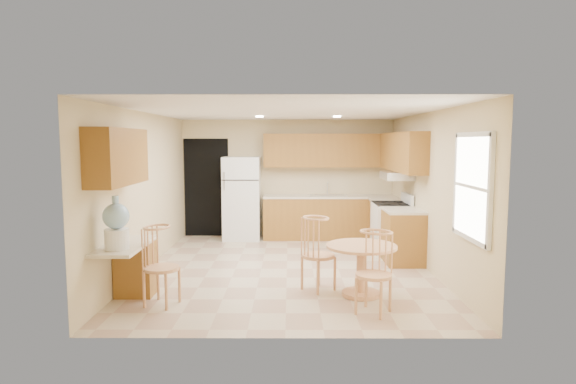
{
  "coord_description": "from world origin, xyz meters",
  "views": [
    {
      "loc": [
        0.05,
        -7.56,
        2.04
      ],
      "look_at": [
        0.02,
        0.3,
        1.21
      ],
      "focal_mm": 30.0,
      "sensor_mm": 36.0,
      "label": 1
    }
  ],
  "objects_px": {
    "chair_desk": "(159,260)",
    "water_crock": "(116,225)",
    "dining_table": "(361,263)",
    "refrigerator": "(242,198)",
    "chair_table_a": "(319,248)",
    "stove": "(392,227)",
    "chair_table_b": "(375,266)"
  },
  "relations": [
    {
      "from": "dining_table",
      "to": "refrigerator",
      "type": "bearing_deg",
      "value": 117.31
    },
    {
      "from": "refrigerator",
      "to": "chair_desk",
      "type": "bearing_deg",
      "value": -98.09
    },
    {
      "from": "stove",
      "to": "chair_desk",
      "type": "relative_size",
      "value": 1.11
    },
    {
      "from": "dining_table",
      "to": "chair_table_a",
      "type": "bearing_deg",
      "value": 164.4
    },
    {
      "from": "water_crock",
      "to": "chair_desk",
      "type": "bearing_deg",
      "value": 19.77
    },
    {
      "from": "refrigerator",
      "to": "dining_table",
      "type": "distance_m",
      "value": 4.25
    },
    {
      "from": "refrigerator",
      "to": "chair_table_b",
      "type": "bearing_deg",
      "value": -66.15
    },
    {
      "from": "dining_table",
      "to": "water_crock",
      "type": "distance_m",
      "value": 3.11
    },
    {
      "from": "chair_desk",
      "to": "water_crock",
      "type": "distance_m",
      "value": 0.66
    },
    {
      "from": "stove",
      "to": "chair_desk",
      "type": "height_order",
      "value": "stove"
    },
    {
      "from": "dining_table",
      "to": "chair_table_a",
      "type": "height_order",
      "value": "chair_table_a"
    },
    {
      "from": "chair_desk",
      "to": "water_crock",
      "type": "relative_size",
      "value": 1.55
    },
    {
      "from": "water_crock",
      "to": "dining_table",
      "type": "bearing_deg",
      "value": 11.77
    },
    {
      "from": "refrigerator",
      "to": "chair_table_b",
      "type": "xyz_separation_m",
      "value": [
        1.99,
        -4.5,
        -0.27
      ]
    },
    {
      "from": "dining_table",
      "to": "chair_table_b",
      "type": "xyz_separation_m",
      "value": [
        0.05,
        -0.74,
        0.15
      ]
    },
    {
      "from": "chair_table_b",
      "to": "stove",
      "type": "bearing_deg",
      "value": -73.65
    },
    {
      "from": "refrigerator",
      "to": "stove",
      "type": "xyz_separation_m",
      "value": [
        2.88,
        -1.22,
        -0.39
      ]
    },
    {
      "from": "chair_desk",
      "to": "dining_table",
      "type": "bearing_deg",
      "value": 117.7
    },
    {
      "from": "chair_table_a",
      "to": "chair_desk",
      "type": "xyz_separation_m",
      "value": [
        -1.99,
        -0.61,
        -0.02
      ]
    },
    {
      "from": "chair_table_a",
      "to": "chair_desk",
      "type": "distance_m",
      "value": 2.08
    },
    {
      "from": "dining_table",
      "to": "water_crock",
      "type": "bearing_deg",
      "value": -168.23
    },
    {
      "from": "chair_table_b",
      "to": "dining_table",
      "type": "bearing_deg",
      "value": -54.69
    },
    {
      "from": "chair_table_a",
      "to": "chair_table_b",
      "type": "height_order",
      "value": "chair_table_a"
    },
    {
      "from": "refrigerator",
      "to": "chair_desk",
      "type": "xyz_separation_m",
      "value": [
        -0.6,
        -4.22,
        -0.26
      ]
    },
    {
      "from": "water_crock",
      "to": "chair_table_b",
      "type": "bearing_deg",
      "value": -2.26
    },
    {
      "from": "chair_table_a",
      "to": "water_crock",
      "type": "xyz_separation_m",
      "value": [
        -2.44,
        -0.78,
        0.44
      ]
    },
    {
      "from": "chair_table_a",
      "to": "stove",
      "type": "bearing_deg",
      "value": 107.92
    },
    {
      "from": "chair_table_b",
      "to": "water_crock",
      "type": "relative_size",
      "value": 1.53
    },
    {
      "from": "chair_table_b",
      "to": "chair_desk",
      "type": "bearing_deg",
      "value": 25.25
    },
    {
      "from": "stove",
      "to": "dining_table",
      "type": "bearing_deg",
      "value": -110.24
    },
    {
      "from": "dining_table",
      "to": "chair_table_b",
      "type": "relative_size",
      "value": 0.95
    },
    {
      "from": "stove",
      "to": "water_crock",
      "type": "relative_size",
      "value": 1.72
    }
  ]
}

